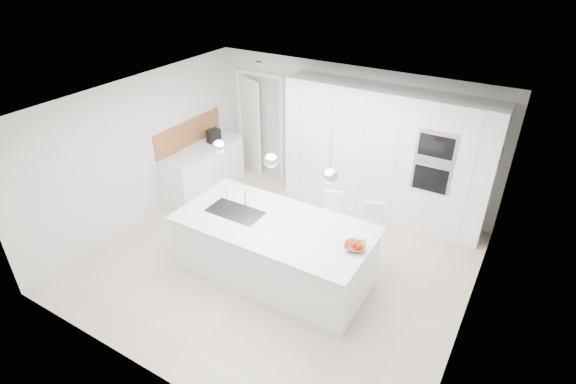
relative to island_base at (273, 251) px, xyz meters
The scene contains 27 objects.
floor 0.53m from the island_base, 108.43° to the left, with size 5.50×5.50×0.00m, color #C4B29D.
wall_back 2.92m from the island_base, 92.05° to the left, with size 5.50×5.50×0.00m, color silver.
wall_left 2.98m from the island_base, behind, with size 5.00×5.00×0.00m, color silver.
ceiling 2.09m from the island_base, 108.43° to the left, with size 5.50×5.50×0.00m, color white.
tall_cabinets 2.69m from the island_base, 74.36° to the left, with size 3.60×0.60×2.30m, color white.
oven_stack 2.86m from the island_base, 53.85° to the left, with size 0.62×0.04×1.05m, color #A5A5A8, non-canonical shape.
doorway_frame 3.50m from the island_base, 126.50° to the left, with size 1.11×0.08×2.13m, color white, non-canonical shape.
hallway_door 3.61m from the island_base, 130.22° to the left, with size 0.82×0.04×2.00m, color white.
radiator 3.28m from the island_base, 122.08° to the left, with size 0.32×0.04×1.40m, color white, non-canonical shape.
left_base_cabinets 2.96m from the island_base, 149.53° to the left, with size 0.60×1.80×0.86m, color white.
left_worktop 2.99m from the island_base, 149.53° to the left, with size 0.62×1.82×0.04m, color silver.
oak_backsplash 3.29m from the island_base, 152.14° to the left, with size 0.02×1.80×0.50m, color #9E6138.
island_base is the anchor object (origin of this frame).
island_worktop 0.45m from the island_base, 90.00° to the left, with size 2.84×1.40×0.04m, color silver.
island_sink 0.76m from the island_base, behind, with size 0.84×0.44×0.18m, color #3F3F42, non-canonical shape.
island_tap 0.89m from the island_base, 161.57° to the left, with size 0.02×0.02×0.30m, color white.
pendant_left 1.70m from the island_base, behind, with size 0.20×0.20×0.20m, color white.
pendant_mid 1.47m from the island_base, 146.31° to the right, with size 0.20×0.20×0.20m, color white.
pendant_right 1.70m from the island_base, ahead, with size 0.20×0.20×0.20m, color white.
fruit_bowl 1.32m from the island_base, ahead, with size 0.28×0.28×0.07m, color #9E6138.
espresso_machine 3.19m from the island_base, 143.96° to the left, with size 0.16×0.25×0.27m, color black.
bar_stool_left 1.03m from the island_base, 63.37° to the left, with size 0.35×0.48×1.05m, color white, non-canonical shape.
bar_stool_right 1.43m from the island_base, 38.79° to the left, with size 0.35×0.49×1.06m, color white, non-canonical shape.
apple_a 1.32m from the island_base, ahead, with size 0.07×0.07×0.07m, color #A02811.
apple_b 1.39m from the island_base, ahead, with size 0.08×0.08×0.08m, color #A02811.
apple_c 1.36m from the island_base, ahead, with size 0.08×0.08×0.08m, color #A02811.
banana_bunch 1.38m from the island_base, ahead, with size 0.23×0.23×0.03m, color gold.
Camera 1 is at (2.97, -4.69, 4.45)m, focal length 28.00 mm.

